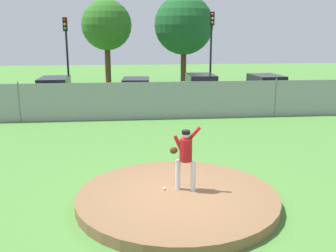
{
  "coord_description": "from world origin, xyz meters",
  "views": [
    {
      "loc": [
        -1.18,
        -8.92,
        4.16
      ],
      "look_at": [
        0.13,
        3.49,
        1.18
      ],
      "focal_mm": 41.08,
      "sensor_mm": 36.0,
      "label": 1
    }
  ],
  "objects_px": {
    "parked_car_teal": "(55,92)",
    "traffic_light_near": "(66,43)",
    "traffic_cone_orange": "(6,99)",
    "pitcher_youth": "(185,154)",
    "parked_car_white": "(201,89)",
    "parked_car_charcoal": "(136,92)",
    "baseball": "(164,188)",
    "traffic_light_far": "(211,39)",
    "parked_car_burgundy": "(266,90)"
  },
  "relations": [
    {
      "from": "parked_car_burgundy",
      "to": "parked_car_charcoal",
      "type": "relative_size",
      "value": 1.09
    },
    {
      "from": "traffic_cone_orange",
      "to": "traffic_light_near",
      "type": "relative_size",
      "value": 0.1
    },
    {
      "from": "parked_car_teal",
      "to": "parked_car_burgundy",
      "type": "bearing_deg",
      "value": -1.19
    },
    {
      "from": "pitcher_youth",
      "to": "parked_car_burgundy",
      "type": "xyz_separation_m",
      "value": [
        7.14,
        13.83,
        -0.42
      ]
    },
    {
      "from": "pitcher_youth",
      "to": "parked_car_teal",
      "type": "xyz_separation_m",
      "value": [
        -5.71,
        14.1,
        -0.42
      ]
    },
    {
      "from": "parked_car_white",
      "to": "parked_car_charcoal",
      "type": "height_order",
      "value": "parked_car_white"
    },
    {
      "from": "parked_car_white",
      "to": "traffic_cone_orange",
      "type": "height_order",
      "value": "parked_car_white"
    },
    {
      "from": "pitcher_youth",
      "to": "traffic_light_far",
      "type": "height_order",
      "value": "traffic_light_far"
    },
    {
      "from": "parked_car_burgundy",
      "to": "traffic_light_near",
      "type": "bearing_deg",
      "value": 161.39
    },
    {
      "from": "parked_car_white",
      "to": "traffic_light_far",
      "type": "height_order",
      "value": "traffic_light_far"
    },
    {
      "from": "pitcher_youth",
      "to": "parked_car_teal",
      "type": "relative_size",
      "value": 0.35
    },
    {
      "from": "parked_car_white",
      "to": "parked_car_burgundy",
      "type": "bearing_deg",
      "value": -6.65
    },
    {
      "from": "pitcher_youth",
      "to": "baseball",
      "type": "xyz_separation_m",
      "value": [
        -0.53,
        0.05,
        -0.94
      ]
    },
    {
      "from": "pitcher_youth",
      "to": "traffic_light_far",
      "type": "relative_size",
      "value": 0.3
    },
    {
      "from": "parked_car_burgundy",
      "to": "parked_car_teal",
      "type": "bearing_deg",
      "value": 178.81
    },
    {
      "from": "parked_car_burgundy",
      "to": "traffic_light_far",
      "type": "xyz_separation_m",
      "value": [
        -2.57,
        4.37,
        3.0
      ]
    },
    {
      "from": "parked_car_burgundy",
      "to": "traffic_light_near",
      "type": "xyz_separation_m",
      "value": [
        -12.61,
        4.24,
        2.75
      ]
    },
    {
      "from": "baseball",
      "to": "parked_car_burgundy",
      "type": "bearing_deg",
      "value": 60.9
    },
    {
      "from": "baseball",
      "to": "traffic_light_near",
      "type": "height_order",
      "value": "traffic_light_near"
    },
    {
      "from": "parked_car_teal",
      "to": "pitcher_youth",
      "type": "bearing_deg",
      "value": -67.94
    },
    {
      "from": "parked_car_charcoal",
      "to": "traffic_light_near",
      "type": "height_order",
      "value": "traffic_light_near"
    },
    {
      "from": "parked_car_teal",
      "to": "traffic_light_near",
      "type": "distance_m",
      "value": 4.85
    },
    {
      "from": "parked_car_white",
      "to": "traffic_cone_orange",
      "type": "bearing_deg",
      "value": 175.1
    },
    {
      "from": "parked_car_teal",
      "to": "traffic_light_near",
      "type": "bearing_deg",
      "value": 86.47
    },
    {
      "from": "parked_car_charcoal",
      "to": "traffic_cone_orange",
      "type": "xyz_separation_m",
      "value": [
        -8.06,
        0.99,
        -0.49
      ]
    },
    {
      "from": "baseball",
      "to": "parked_car_charcoal",
      "type": "xyz_separation_m",
      "value": [
        -0.36,
        14.3,
        0.44
      ]
    },
    {
      "from": "parked_car_teal",
      "to": "traffic_cone_orange",
      "type": "bearing_deg",
      "value": 159.11
    },
    {
      "from": "parked_car_burgundy",
      "to": "parked_car_white",
      "type": "distance_m",
      "value": 4.04
    },
    {
      "from": "parked_car_charcoal",
      "to": "traffic_light_near",
      "type": "bearing_deg",
      "value": 140.85
    },
    {
      "from": "pitcher_youth",
      "to": "parked_car_teal",
      "type": "height_order",
      "value": "pitcher_youth"
    },
    {
      "from": "traffic_light_near",
      "to": "parked_car_teal",
      "type": "bearing_deg",
      "value": -93.53
    },
    {
      "from": "parked_car_teal",
      "to": "parked_car_white",
      "type": "bearing_deg",
      "value": 1.31
    },
    {
      "from": "pitcher_youth",
      "to": "parked_car_charcoal",
      "type": "relative_size",
      "value": 0.4
    },
    {
      "from": "baseball",
      "to": "traffic_cone_orange",
      "type": "height_order",
      "value": "traffic_cone_orange"
    },
    {
      "from": "traffic_cone_orange",
      "to": "parked_car_teal",
      "type": "bearing_deg",
      "value": -20.89
    },
    {
      "from": "parked_car_white",
      "to": "parked_car_charcoal",
      "type": "relative_size",
      "value": 1.04
    },
    {
      "from": "parked_car_charcoal",
      "to": "pitcher_youth",
      "type": "bearing_deg",
      "value": -86.46
    },
    {
      "from": "traffic_light_far",
      "to": "baseball",
      "type": "bearing_deg",
      "value": -105.7
    },
    {
      "from": "parked_car_white",
      "to": "traffic_cone_orange",
      "type": "xyz_separation_m",
      "value": [
        -12.08,
        1.04,
        -0.58
      ]
    },
    {
      "from": "parked_car_teal",
      "to": "baseball",
      "type": "bearing_deg",
      "value": -69.74
    },
    {
      "from": "parked_car_charcoal",
      "to": "traffic_cone_orange",
      "type": "height_order",
      "value": "parked_car_charcoal"
    },
    {
      "from": "traffic_light_near",
      "to": "traffic_light_far",
      "type": "relative_size",
      "value": 0.93
    },
    {
      "from": "baseball",
      "to": "traffic_light_near",
      "type": "relative_size",
      "value": 0.01
    },
    {
      "from": "parked_car_teal",
      "to": "traffic_light_near",
      "type": "height_order",
      "value": "traffic_light_near"
    },
    {
      "from": "traffic_light_near",
      "to": "baseball",
      "type": "bearing_deg",
      "value": -74.68
    },
    {
      "from": "traffic_light_far",
      "to": "traffic_light_near",
      "type": "bearing_deg",
      "value": -179.29
    },
    {
      "from": "pitcher_youth",
      "to": "traffic_light_near",
      "type": "relative_size",
      "value": 0.32
    },
    {
      "from": "pitcher_youth",
      "to": "traffic_light_near",
      "type": "distance_m",
      "value": 19.03
    },
    {
      "from": "traffic_cone_orange",
      "to": "baseball",
      "type": "bearing_deg",
      "value": -61.14
    },
    {
      "from": "traffic_cone_orange",
      "to": "parked_car_charcoal",
      "type": "bearing_deg",
      "value": -6.97
    }
  ]
}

